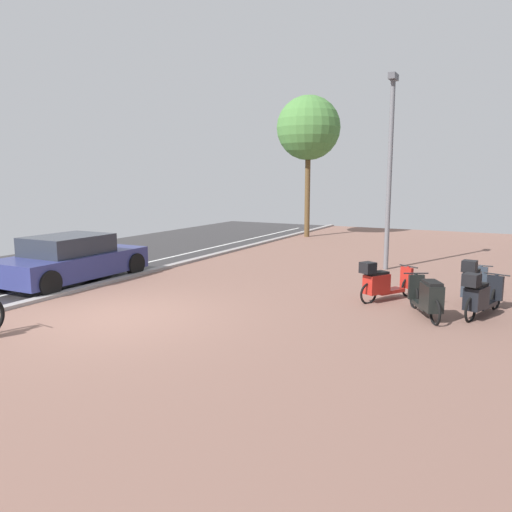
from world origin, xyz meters
TOP-DOWN VIEW (x-y plane):
  - ground at (1.43, 0.00)m, footprint 21.00×40.00m
  - scooter_near at (4.43, 3.76)m, footprint 1.07×1.59m
  - scooter_mid at (6.24, 4.48)m, footprint 0.57×1.77m
  - scooter_far at (6.47, 3.33)m, footprint 0.81×1.80m
  - scooter_extra at (5.56, 2.79)m, footprint 0.96×1.58m
  - parked_car_near at (-3.40, 2.05)m, footprint 1.94×4.01m
  - lamp_post at (3.57, 7.75)m, footprint 0.20×0.52m
  - street_tree at (-1.69, 14.43)m, footprint 2.87×2.87m

SIDE VIEW (x-z plane):
  - ground at x=1.43m, z-range -0.09..0.04m
  - scooter_extra at x=5.56m, z-range 0.01..0.82m
  - scooter_near at x=4.43m, z-range -0.05..0.90m
  - scooter_far at x=6.47m, z-range -0.05..0.92m
  - scooter_mid at x=6.24m, z-range -0.06..0.98m
  - parked_car_near at x=-3.40m, z-range -0.03..1.21m
  - lamp_post at x=3.57m, z-range 0.32..5.99m
  - street_tree at x=-1.69m, z-range 1.72..8.09m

